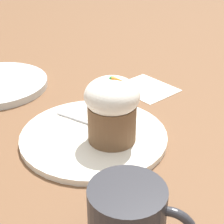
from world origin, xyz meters
TOP-DOWN VIEW (x-y plane):
  - ground_plane at (0.00, 0.00)m, footprint 4.00×4.00m
  - dessert_plate at (0.00, 0.00)m, footprint 0.25×0.25m
  - carrot_cake at (0.04, -0.01)m, footprint 0.09×0.09m
  - spoon at (-0.01, 0.03)m, footprint 0.11×0.05m
  - coffee_cup at (0.12, -0.20)m, footprint 0.12×0.09m
  - paper_napkin at (0.03, 0.23)m, footprint 0.15×0.15m

SIDE VIEW (x-z plane):
  - ground_plane at x=0.00m, z-range 0.00..0.00m
  - paper_napkin at x=0.03m, z-range 0.00..0.00m
  - dessert_plate at x=0.00m, z-range 0.00..0.01m
  - spoon at x=-0.01m, z-range 0.01..0.02m
  - coffee_cup at x=0.12m, z-range 0.00..0.08m
  - carrot_cake at x=0.04m, z-range 0.01..0.13m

